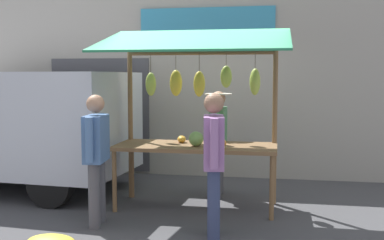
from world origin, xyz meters
name	(u,v)px	position (x,y,z in m)	size (l,w,h in m)	color
ground_plane	(196,207)	(0.00, 0.00, 0.00)	(40.00, 40.00, 0.00)	#424244
street_backdrop	(214,83)	(0.05, -2.20, 1.70)	(9.00, 0.30, 3.40)	#9E998E
market_stall	(197,97)	(-0.01, -0.03, 1.54)	(2.50, 1.46, 2.50)	brown
vendor_with_sunhat	(218,134)	(-0.22, -0.75, 0.94)	(0.41, 0.69, 1.60)	#4C4C51
shopper_in_striped_shirt	(96,151)	(1.05, 0.98, 0.92)	(0.28, 0.68, 1.60)	#4C4C51
shopper_with_ponytail	(214,155)	(-0.41, 1.20, 0.95)	(0.29, 0.69, 1.64)	navy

